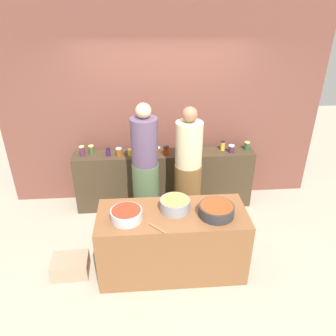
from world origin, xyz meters
TOP-DOWN VIEW (x-y plane):
  - ground at (0.00, 0.00)m, footprint 12.00×12.00m
  - storefront_wall at (0.00, 1.45)m, footprint 4.80×0.12m
  - display_shelf at (0.00, 1.10)m, footprint 2.70×0.36m
  - prep_table at (0.00, -0.30)m, footprint 1.70×0.70m
  - preserve_jar_0 at (-1.20, 1.10)m, footprint 0.08×0.08m
  - preserve_jar_1 at (-1.07, 1.16)m, footprint 0.08×0.08m
  - preserve_jar_2 at (-0.82, 1.07)m, footprint 0.07×0.07m
  - preserve_jar_3 at (-0.66, 1.06)m, footprint 0.09×0.09m
  - preserve_jar_4 at (-0.50, 1.04)m, footprint 0.08×0.08m
  - preserve_jar_5 at (-0.37, 1.16)m, footprint 0.08×0.08m
  - preserve_jar_6 at (-0.09, 1.06)m, footprint 0.07×0.07m
  - preserve_jar_7 at (0.02, 1.04)m, footprint 0.09×0.09m
  - preserve_jar_8 at (0.41, 1.16)m, footprint 0.08×0.08m
  - preserve_jar_9 at (0.89, 1.13)m, footprint 0.07×0.07m
  - preserve_jar_10 at (1.00, 1.04)m, footprint 0.09×0.09m
  - preserve_jar_11 at (1.26, 1.13)m, footprint 0.08×0.08m
  - cooking_pot_left at (-0.51, -0.38)m, footprint 0.35×0.35m
  - cooking_pot_center at (0.03, -0.24)m, footprint 0.34×0.34m
  - cooking_pot_right at (0.48, -0.37)m, footprint 0.39×0.39m
  - wooden_spoon at (-0.18, -0.57)m, footprint 0.18×0.19m
  - cook_with_tongs at (-0.29, 0.55)m, footprint 0.36×0.36m
  - cook_in_cap at (0.29, 0.55)m, footprint 0.37×0.37m
  - bread_crate at (-1.23, -0.30)m, footprint 0.44×0.35m

SIDE VIEW (x-z plane):
  - ground at x=0.00m, z-range 0.00..0.00m
  - bread_crate at x=-1.23m, z-range 0.00..0.21m
  - prep_table at x=0.00m, z-range 0.00..0.82m
  - display_shelf at x=0.00m, z-range 0.00..0.91m
  - cook_in_cap at x=0.29m, z-range -0.08..1.70m
  - wooden_spoon at x=-0.18m, z-range 0.82..0.83m
  - cook_with_tongs at x=-0.29m, z-range -0.08..1.76m
  - cooking_pot_left at x=-0.51m, z-range 0.82..0.94m
  - cooking_pot_right at x=0.48m, z-range 0.82..0.94m
  - cooking_pot_center at x=0.03m, z-range 0.82..0.96m
  - preserve_jar_4 at x=-0.50m, z-range 0.91..1.01m
  - preserve_jar_6 at x=-0.09m, z-range 0.91..1.02m
  - preserve_jar_10 at x=1.00m, z-range 0.91..1.03m
  - preserve_jar_2 at x=-0.82m, z-range 0.91..1.03m
  - preserve_jar_3 at x=-0.66m, z-range 0.91..1.03m
  - preserve_jar_11 at x=1.26m, z-range 0.91..1.03m
  - preserve_jar_7 at x=0.02m, z-range 0.91..1.03m
  - preserve_jar_1 at x=-1.07m, z-range 0.91..1.04m
  - preserve_jar_9 at x=0.89m, z-range 0.91..1.05m
  - preserve_jar_5 at x=-0.37m, z-range 0.91..1.05m
  - preserve_jar_8 at x=0.41m, z-range 0.91..1.05m
  - preserve_jar_0 at x=-1.20m, z-range 0.91..1.06m
  - storefront_wall at x=0.00m, z-range 0.00..3.00m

